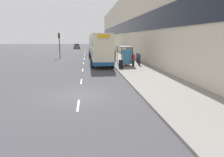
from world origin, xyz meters
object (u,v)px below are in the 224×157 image
pedestrian_3 (139,59)px  litter_bin (121,64)px  pedestrian_2 (137,57)px  double_decker_bus_near (101,48)px  double_decker_bus_ahead (95,45)px  car_1 (92,47)px  traffic_light_far_kerb (59,41)px  car_0 (77,46)px  pedestrian_at_shelter (115,56)px  pedestrian_1 (133,60)px  bus_shelter (126,52)px

pedestrian_3 → litter_bin: 3.88m
pedestrian_2 → double_decker_bus_near: bearing=-175.5°
double_decker_bus_ahead → car_1: 18.75m
double_decker_bus_ahead → traffic_light_far_kerb: (-6.79, -6.16, 0.84)m
car_1 → pedestrian_3: 36.88m
pedestrian_2 → traffic_light_far_kerb: traffic_light_far_kerb is taller
double_decker_bus_near → car_0: size_ratio=2.41×
pedestrian_at_shelter → car_0: bearing=101.4°
car_0 → double_decker_bus_near: bearing=97.4°
double_decker_bus_near → double_decker_bus_ahead: 15.35m
double_decker_bus_near → pedestrian_at_shelter: double_decker_bus_near is taller
pedestrian_1 → pedestrian_3: 1.78m
car_0 → pedestrian_2: bearing=104.7°
bus_shelter → double_decker_bus_near: 3.82m
pedestrian_2 → litter_bin: size_ratio=1.55×
pedestrian_3 → litter_bin: pedestrian_3 is taller
pedestrian_2 → double_decker_bus_ahead: bearing=110.3°
bus_shelter → car_1: (-3.56, 35.93, -1.01)m
pedestrian_1 → pedestrian_3: pedestrian_1 is taller
pedestrian_3 → pedestrian_2: bearing=81.0°
double_decker_bus_near → traffic_light_far_kerb: size_ratio=2.30×
car_0 → litter_bin: bearing=99.1°
pedestrian_1 → traffic_light_far_kerb: 17.01m
bus_shelter → litter_bin: bearing=-111.5°
pedestrian_at_shelter → pedestrian_3: 5.85m
double_decker_bus_ahead → litter_bin: size_ratio=10.94×
car_1 → pedestrian_at_shelter: size_ratio=2.65×
pedestrian_3 → litter_bin: size_ratio=1.58×
pedestrian_1 → litter_bin: 2.17m
double_decker_bus_ahead → pedestrian_3: bearing=-74.1°
bus_shelter → pedestrian_at_shelter: bus_shelter is taller
pedestrian_3 → double_decker_bus_ahead: bearing=105.9°
pedestrian_at_shelter → pedestrian_1: bearing=-77.7°
pedestrian_at_shelter → litter_bin: size_ratio=1.59×
pedestrian_at_shelter → pedestrian_3: (2.56, -5.25, -0.01)m
double_decker_bus_ahead → pedestrian_at_shelter: double_decker_bus_ahead is taller
double_decker_bus_near → pedestrian_at_shelter: bearing=49.2°
double_decker_bus_near → pedestrian_2: double_decker_bus_near is taller
bus_shelter → double_decker_bus_ahead: double_decker_bus_ahead is taller
car_0 → car_1: 9.05m
car_1 → traffic_light_far_kerb: bearing=-104.9°
car_1 → pedestrian_2: bearing=-80.4°
double_decker_bus_near → litter_bin: (2.07, -4.99, -1.62)m
double_decker_bus_near → car_1: size_ratio=2.40×
car_1 → pedestrian_2: (5.71, -33.62, 0.11)m
double_decker_bus_near → pedestrian_1: size_ratio=6.09×
pedestrian_1 → pedestrian_3: size_ratio=1.05×
pedestrian_at_shelter → double_decker_bus_near: bearing=-130.8°
car_1 → pedestrian_3: bearing=-81.8°
double_decker_bus_near → pedestrian_2: (5.44, 0.43, -1.31)m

